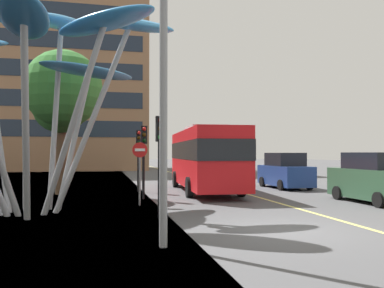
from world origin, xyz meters
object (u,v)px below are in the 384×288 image
(traffic_light_island_mid, at_px, (139,147))
(street_lamp, at_px, (180,24))
(leaf_sculpture, at_px, (31,40))
(traffic_light_kerb_near, at_px, (160,144))
(car_parked_far, at_px, (285,172))
(traffic_light_kerb_far, at_px, (144,146))
(car_parked_mid, at_px, (375,179))
(no_entry_sign, at_px, (140,163))
(red_bus, at_px, (205,156))

(traffic_light_island_mid, xyz_separation_m, street_lamp, (-0.17, -12.83, 2.59))
(leaf_sculpture, height_order, traffic_light_kerb_near, leaf_sculpture)
(car_parked_far, bearing_deg, traffic_light_kerb_far, -155.03)
(car_parked_far, bearing_deg, car_parked_mid, -85.59)
(car_parked_far, relative_size, no_entry_sign, 1.73)
(red_bus, distance_m, leaf_sculpture, 11.04)
(traffic_light_kerb_far, height_order, car_parked_mid, traffic_light_kerb_far)
(traffic_light_island_mid, bearing_deg, street_lamp, -90.76)
(traffic_light_kerb_near, bearing_deg, traffic_light_island_mid, 89.41)
(traffic_light_kerb_near, relative_size, traffic_light_kerb_far, 0.98)
(traffic_light_island_mid, height_order, car_parked_far, traffic_light_island_mid)
(leaf_sculpture, xyz_separation_m, car_parked_far, (12.90, 7.91, -4.90))
(traffic_light_kerb_far, height_order, traffic_light_island_mid, traffic_light_kerb_far)
(car_parked_mid, height_order, car_parked_far, car_parked_mid)
(leaf_sculpture, relative_size, no_entry_sign, 4.19)
(traffic_light_island_mid, bearing_deg, no_entry_sign, -94.34)
(leaf_sculpture, bearing_deg, red_bus, 41.26)
(red_bus, bearing_deg, street_lamp, -106.59)
(traffic_light_kerb_far, bearing_deg, red_bus, 39.59)
(red_bus, height_order, car_parked_far, red_bus)
(traffic_light_kerb_near, bearing_deg, no_entry_sign, 95.20)
(car_parked_far, bearing_deg, red_bus, -167.84)
(car_parked_far, height_order, street_lamp, street_lamp)
(red_bus, bearing_deg, car_parked_mid, -47.74)
(street_lamp, bearing_deg, traffic_light_kerb_near, 88.84)
(traffic_light_island_mid, bearing_deg, red_bus, -8.07)
(traffic_light_island_mid, bearing_deg, traffic_light_kerb_far, -91.02)
(traffic_light_island_mid, relative_size, no_entry_sign, 1.31)
(traffic_light_island_mid, bearing_deg, traffic_light_kerb_near, -90.59)
(leaf_sculpture, distance_m, traffic_light_island_mid, 9.13)
(traffic_light_kerb_near, xyz_separation_m, street_lamp, (-0.08, -3.78, 2.62))
(traffic_light_kerb_far, xyz_separation_m, street_lamp, (-0.11, -9.38, 2.58))
(leaf_sculpture, relative_size, car_parked_mid, 2.33)
(red_bus, relative_size, street_lamp, 1.31)
(traffic_light_kerb_far, distance_m, car_parked_mid, 9.97)
(traffic_light_kerb_near, bearing_deg, car_parked_mid, 13.58)
(street_lamp, distance_m, no_entry_sign, 8.05)
(leaf_sculpture, distance_m, traffic_light_kerb_far, 6.66)
(leaf_sculpture, distance_m, car_parked_far, 15.90)
(traffic_light_island_mid, distance_m, no_entry_sign, 5.55)
(traffic_light_kerb_far, distance_m, street_lamp, 9.73)
(traffic_light_kerb_near, relative_size, car_parked_mid, 0.72)
(traffic_light_kerb_near, xyz_separation_m, no_entry_sign, (-0.32, 3.55, -0.68))
(traffic_light_kerb_near, xyz_separation_m, traffic_light_island_mid, (0.09, 9.04, 0.03))
(leaf_sculpture, bearing_deg, traffic_light_kerb_near, -22.85)
(red_bus, height_order, traffic_light_island_mid, red_bus)
(car_parked_mid, relative_size, car_parked_far, 1.04)
(traffic_light_island_mid, relative_size, street_lamp, 0.42)
(car_parked_far, bearing_deg, traffic_light_kerb_near, -132.17)
(traffic_light_kerb_near, height_order, no_entry_sign, traffic_light_kerb_near)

